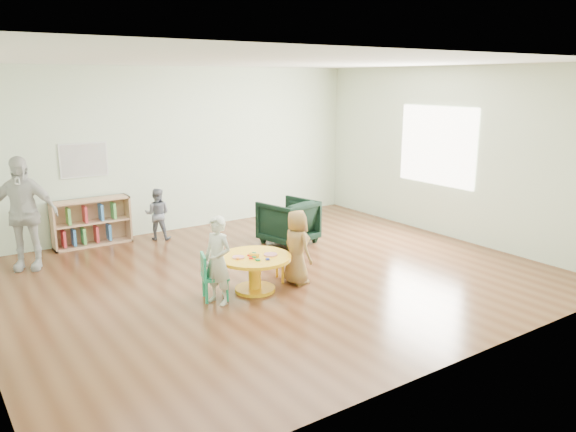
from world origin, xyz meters
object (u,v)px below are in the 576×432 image
at_px(activity_table, 255,267).
at_px(bookshelf, 90,223).
at_px(kid_chair_right, 291,258).
at_px(child_left, 218,261).
at_px(child_right, 297,247).
at_px(kid_chair_left, 211,275).
at_px(adult_caretaker, 22,213).
at_px(toddler, 157,214).
at_px(armchair, 288,222).

xyz_separation_m(activity_table, bookshelf, (-1.11, 3.21, 0.05)).
height_order(kid_chair_right, bookshelf, bookshelf).
distance_m(child_left, child_right, 1.15).
distance_m(kid_chair_left, adult_caretaker, 3.00).
bearing_deg(child_left, toddler, 151.31).
relative_size(kid_chair_right, bookshelf, 0.46).
bearing_deg(activity_table, adult_caretaker, 130.78).
bearing_deg(bookshelf, armchair, -32.54).
xyz_separation_m(child_left, toddler, (0.45, 3.01, -0.10)).
xyz_separation_m(toddler, adult_caretaker, (-2.07, -0.38, 0.37)).
bearing_deg(child_right, child_left, 89.56).
distance_m(activity_table, bookshelf, 3.40).
relative_size(kid_chair_left, child_left, 0.54).
height_order(kid_chair_right, armchair, armchair).
distance_m(armchair, child_right, 1.86).
height_order(activity_table, kid_chair_right, kid_chair_right).
bearing_deg(activity_table, child_right, -7.08).
relative_size(kid_chair_left, kid_chair_right, 1.04).
distance_m(toddler, adult_caretaker, 2.14).
bearing_deg(bookshelf, child_left, -80.44).
height_order(kid_chair_left, adult_caretaker, adult_caretaker).
height_order(bookshelf, child_right, child_right).
bearing_deg(activity_table, kid_chair_right, 9.55).
distance_m(kid_chair_left, kid_chair_right, 1.20).
xyz_separation_m(activity_table, adult_caretaker, (-2.18, 2.53, 0.48)).
xyz_separation_m(kid_chair_right, child_right, (-0.03, -0.18, 0.19)).
bearing_deg(activity_table, toddler, 92.15).
bearing_deg(adult_caretaker, child_right, -17.25).
xyz_separation_m(armchair, child_right, (-0.95, -1.59, 0.13)).
xyz_separation_m(activity_table, kid_chair_right, (0.62, 0.10, -0.02)).
xyz_separation_m(kid_chair_left, child_right, (1.16, -0.13, 0.18)).
distance_m(kid_chair_right, adult_caretaker, 3.74).
xyz_separation_m(armchair, child_left, (-2.10, -1.61, 0.17)).
xyz_separation_m(kid_chair_left, toddler, (0.46, 2.86, 0.12)).
bearing_deg(kid_chair_right, adult_caretaker, 63.98).
relative_size(kid_chair_right, adult_caretaker, 0.34).
height_order(bookshelf, toddler, toddler).
xyz_separation_m(kid_chair_right, child_left, (-1.18, -0.20, 0.23)).
bearing_deg(kid_chair_right, child_right, -175.19).
bearing_deg(armchair, activity_table, 31.73).
height_order(child_left, toddler, child_left).
bearing_deg(kid_chair_right, activity_table, 114.39).
height_order(child_left, adult_caretaker, adult_caretaker).
xyz_separation_m(child_right, adult_caretaker, (-2.77, 2.61, 0.31)).
bearing_deg(kid_chair_left, activity_table, 102.93).
bearing_deg(toddler, activity_table, 126.09).
height_order(kid_chair_left, bookshelf, bookshelf).
xyz_separation_m(child_right, toddler, (-0.70, 2.99, -0.06)).
xyz_separation_m(activity_table, armchair, (1.54, 1.52, 0.04)).
xyz_separation_m(armchair, toddler, (-1.65, 1.40, 0.07)).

